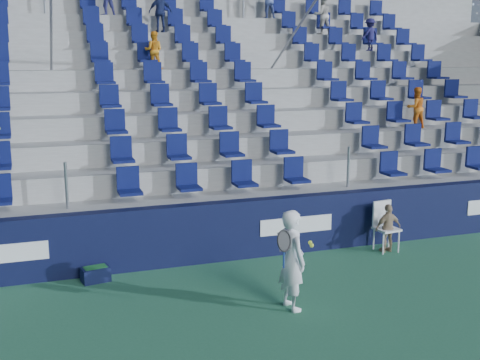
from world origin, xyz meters
name	(u,v)px	position (x,y,z in m)	size (l,w,h in m)	color
ground	(286,323)	(0.00, 0.00, 0.00)	(70.00, 70.00, 0.00)	#2D6A48
sponsor_wall	(225,231)	(0.00, 3.15, 0.60)	(24.00, 0.32, 1.20)	black
grandstand	(169,127)	(0.00, 8.24, 2.14)	(24.00, 8.17, 6.63)	#A5A6A0
tennis_player	(292,260)	(0.30, 0.49, 0.83)	(0.69, 0.66, 1.66)	white
line_judge_chair	(384,222)	(3.38, 2.66, 0.60)	(0.51, 0.53, 1.05)	white
line_judge	(388,228)	(3.38, 2.50, 0.52)	(0.60, 0.25, 1.03)	tan
ball_bin	(96,273)	(-2.62, 2.75, 0.15)	(0.54, 0.41, 0.28)	#10163B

